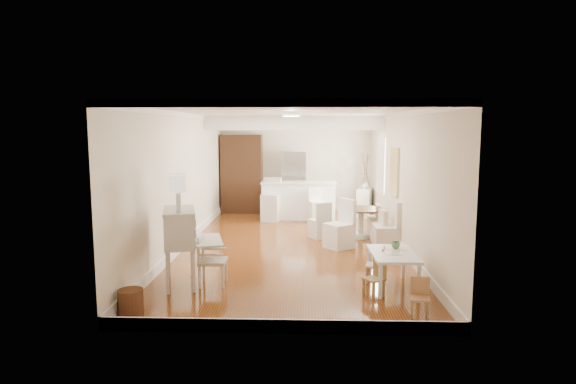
# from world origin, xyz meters

# --- Properties ---
(room) EXTENTS (9.00, 9.04, 2.82)m
(room) POSITION_xyz_m (0.04, 0.32, 1.98)
(room) COLOR brown
(room) RESTS_ON ground
(secretary_bureau) EXTENTS (1.17, 1.18, 1.22)m
(secretary_bureau) POSITION_xyz_m (-1.70, -2.67, 0.61)
(secretary_bureau) COLOR beige
(secretary_bureau) RESTS_ON ground
(gustavian_armchair) EXTENTS (0.47, 0.47, 0.80)m
(gustavian_armchair) POSITION_xyz_m (-1.18, -2.68, 0.40)
(gustavian_armchair) COLOR silver
(gustavian_armchair) RESTS_ON ground
(wicker_basket) EXTENTS (0.38, 0.38, 0.34)m
(wicker_basket) POSITION_xyz_m (-2.05, -3.93, 0.17)
(wicker_basket) COLOR #56301A
(wicker_basket) RESTS_ON ground
(kids_table) EXTENTS (0.69, 1.13, 0.56)m
(kids_table) POSITION_xyz_m (1.64, -2.71, 0.28)
(kids_table) COLOR white
(kids_table) RESTS_ON ground
(kids_chair_a) EXTENTS (0.37, 0.37, 0.54)m
(kids_chair_a) POSITION_xyz_m (1.30, -3.12, 0.27)
(kids_chair_a) COLOR #A17D49
(kids_chair_a) RESTS_ON ground
(kids_chair_b) EXTENTS (0.35, 0.35, 0.60)m
(kids_chair_b) POSITION_xyz_m (1.41, -2.48, 0.30)
(kids_chair_b) COLOR #A9774D
(kids_chair_b) RESTS_ON ground
(kids_chair_c) EXTENTS (0.29, 0.29, 0.52)m
(kids_chair_c) POSITION_xyz_m (1.79, -3.89, 0.26)
(kids_chair_c) COLOR #AE784F
(kids_chair_c) RESTS_ON ground
(banquette) EXTENTS (0.52, 1.60, 0.98)m
(banquette) POSITION_xyz_m (1.99, 0.50, 0.49)
(banquette) COLOR silver
(banquette) RESTS_ON ground
(dining_table) EXTENTS (1.15, 1.15, 0.67)m
(dining_table) POSITION_xyz_m (1.56, 0.83, 0.34)
(dining_table) COLOR #462A16
(dining_table) RESTS_ON ground
(slip_chair_near) EXTENTS (0.69, 0.69, 1.02)m
(slip_chair_near) POSITION_xyz_m (0.99, -0.18, 0.51)
(slip_chair_near) COLOR white
(slip_chair_near) RESTS_ON ground
(slip_chair_far) EXTENTS (0.55, 0.56, 0.83)m
(slip_chair_far) POSITION_xyz_m (0.61, 0.76, 0.41)
(slip_chair_far) COLOR silver
(slip_chair_far) RESTS_ON ground
(breakfast_counter) EXTENTS (2.05, 0.65, 1.03)m
(breakfast_counter) POSITION_xyz_m (0.10, 3.10, 0.52)
(breakfast_counter) COLOR white
(breakfast_counter) RESTS_ON ground
(bar_stool_left) EXTENTS (0.55, 0.55, 1.17)m
(bar_stool_left) POSITION_xyz_m (-0.64, 2.74, 0.58)
(bar_stool_left) COLOR silver
(bar_stool_left) RESTS_ON ground
(bar_stool_right) EXTENTS (0.45, 0.45, 0.91)m
(bar_stool_right) POSITION_xyz_m (0.59, 2.55, 0.46)
(bar_stool_right) COLOR white
(bar_stool_right) RESTS_ON ground
(pantry_cabinet) EXTENTS (1.20, 0.60, 2.30)m
(pantry_cabinet) POSITION_xyz_m (-1.60, 4.18, 1.15)
(pantry_cabinet) COLOR #381E11
(pantry_cabinet) RESTS_ON ground
(fridge) EXTENTS (0.75, 0.65, 1.80)m
(fridge) POSITION_xyz_m (0.30, 4.15, 0.90)
(fridge) COLOR silver
(fridge) RESTS_ON ground
(sideboard) EXTENTS (0.58, 0.90, 0.79)m
(sideboard) POSITION_xyz_m (2.00, 3.66, 0.40)
(sideboard) COLOR silver
(sideboard) RESTS_ON ground
(pencil_cup) EXTENTS (0.18, 0.18, 0.11)m
(pencil_cup) POSITION_xyz_m (1.73, -2.44, 0.61)
(pencil_cup) COLOR #528E57
(pencil_cup) RESTS_ON kids_table
(branch_vase) EXTENTS (0.22, 0.22, 0.20)m
(branch_vase) POSITION_xyz_m (2.00, 3.65, 0.89)
(branch_vase) COLOR silver
(branch_vase) RESTS_ON sideboard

